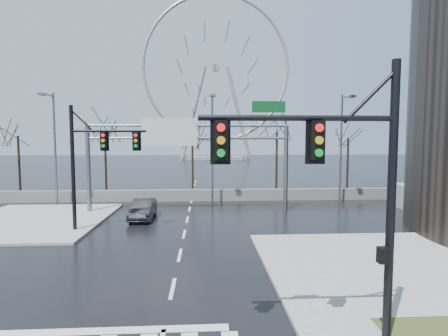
{
  "coord_description": "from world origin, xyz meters",
  "views": [
    {
      "loc": [
        1.26,
        -13.4,
        5.79
      ],
      "look_at": [
        2.56,
        9.43,
        4.0
      ],
      "focal_mm": 28.0,
      "sensor_mm": 36.0,
      "label": 1
    }
  ],
  "objects": [
    {
      "name": "ground",
      "position": [
        0.0,
        0.0,
        0.0
      ],
      "size": [
        260.0,
        260.0,
        0.0
      ],
      "primitive_type": "plane",
      "color": "black",
      "rests_on": "ground"
    },
    {
      "name": "sidewalk_right_ext",
      "position": [
        10.0,
        2.0,
        0.07
      ],
      "size": [
        12.0,
        10.0,
        0.15
      ],
      "primitive_type": "cube",
      "color": "gray",
      "rests_on": "ground"
    },
    {
      "name": "sidewalk_far",
      "position": [
        -11.0,
        12.0,
        0.07
      ],
      "size": [
        10.0,
        12.0,
        0.15
      ],
      "primitive_type": "cube",
      "color": "gray",
      "rests_on": "ground"
    },
    {
      "name": "barrier_wall",
      "position": [
        0.0,
        20.0,
        0.55
      ],
      "size": [
        52.0,
        0.5,
        1.1
      ],
      "primitive_type": "cube",
      "color": "slate",
      "rests_on": "ground"
    },
    {
      "name": "signal_mast_near",
      "position": [
        5.14,
        -4.04,
        4.87
      ],
      "size": [
        5.52,
        0.41,
        8.0
      ],
      "color": "black",
      "rests_on": "ground"
    },
    {
      "name": "signal_mast_far",
      "position": [
        -5.87,
        8.96,
        4.83
      ],
      "size": [
        4.72,
        0.41,
        8.0
      ],
      "color": "black",
      "rests_on": "ground"
    },
    {
      "name": "sign_gantry",
      "position": [
        -0.38,
        14.96,
        5.18
      ],
      "size": [
        16.36,
        0.4,
        7.6
      ],
      "color": "slate",
      "rests_on": "ground"
    },
    {
      "name": "streetlight_left",
      "position": [
        -12.0,
        18.16,
        5.89
      ],
      "size": [
        0.5,
        2.55,
        10.0
      ],
      "color": "slate",
      "rests_on": "ground"
    },
    {
      "name": "streetlight_mid",
      "position": [
        2.0,
        18.16,
        5.89
      ],
      "size": [
        0.5,
        2.55,
        10.0
      ],
      "color": "slate",
      "rests_on": "ground"
    },
    {
      "name": "streetlight_right",
      "position": [
        14.0,
        18.16,
        5.89
      ],
      "size": [
        0.5,
        2.55,
        10.0
      ],
      "color": "slate",
      "rests_on": "ground"
    },
    {
      "name": "tree_far_left",
      "position": [
        -18.0,
        24.0,
        5.57
      ],
      "size": [
        3.5,
        3.5,
        7.0
      ],
      "color": "black",
      "rests_on": "ground"
    },
    {
      "name": "tree_left",
      "position": [
        -9.0,
        23.5,
        5.98
      ],
      "size": [
        3.75,
        3.75,
        7.5
      ],
      "color": "black",
      "rests_on": "ground"
    },
    {
      "name": "tree_center",
      "position": [
        0.0,
        24.5,
        5.17
      ],
      "size": [
        3.25,
        3.25,
        6.5
      ],
      "color": "black",
      "rests_on": "ground"
    },
    {
      "name": "tree_right",
      "position": [
        9.0,
        23.5,
        6.22
      ],
      "size": [
        3.9,
        3.9,
        7.8
      ],
      "color": "black",
      "rests_on": "ground"
    },
    {
      "name": "tree_far_right",
      "position": [
        17.0,
        24.0,
        5.41
      ],
      "size": [
        3.4,
        3.4,
        6.8
      ],
      "color": "black",
      "rests_on": "ground"
    },
    {
      "name": "ferris_wheel",
      "position": [
        5.0,
        95.0,
        26.13
      ],
      "size": [
        45.0,
        6.0,
        50.91
      ],
      "color": "gray",
      "rests_on": "ground"
    },
    {
      "name": "car",
      "position": [
        -3.3,
        12.53,
        0.72
      ],
      "size": [
        1.53,
        4.4,
        1.45
      ],
      "primitive_type": "imported",
      "rotation": [
        0.0,
        0.0,
        0.0
      ],
      "color": "black",
      "rests_on": "ground"
    }
  ]
}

